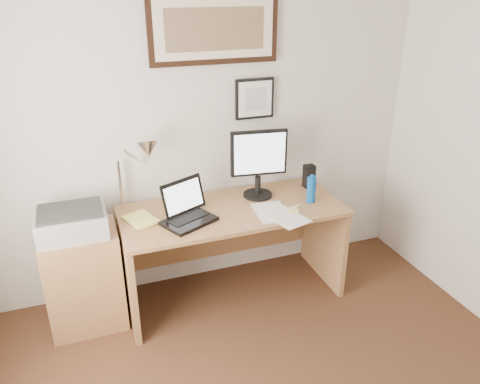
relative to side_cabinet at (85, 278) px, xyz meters
name	(u,v)px	position (x,y,z in m)	size (l,w,h in m)	color
wall_back	(196,130)	(0.92, 0.32, 0.89)	(3.50, 0.02, 2.50)	silver
side_cabinet	(85,278)	(0.00, 0.00, 0.00)	(0.50, 0.40, 0.73)	olive
water_bottle	(311,190)	(1.66, -0.14, 0.48)	(0.07, 0.07, 0.19)	#0B4C99
bottle_cap	(312,176)	(1.66, -0.14, 0.59)	(0.03, 0.03, 0.02)	#0B4C99
speaker	(309,176)	(1.77, 0.11, 0.48)	(0.08, 0.07, 0.18)	black
paper_sheet_a	(272,212)	(1.32, -0.20, 0.39)	(0.23, 0.32, 0.00)	white
paper_sheet_b	(286,217)	(1.38, -0.31, 0.39)	(0.22, 0.31, 0.00)	white
sticky_pad	(293,210)	(1.46, -0.23, 0.39)	(0.08, 0.08, 0.01)	#E0DF6A
marker_pen	(293,208)	(1.47, -0.21, 0.39)	(0.02, 0.02, 0.14)	white
book	(129,224)	(0.34, -0.05, 0.39)	(0.18, 0.24, 0.02)	#F2EF71
desk	(229,232)	(1.07, 0.04, 0.15)	(1.60, 0.70, 0.75)	olive
laptop	(187,212)	(0.72, -0.11, 0.44)	(0.41, 0.42, 0.26)	black
lcd_monitor	(259,161)	(1.32, 0.08, 0.68)	(0.42, 0.22, 0.52)	black
printer	(72,222)	(-0.02, -0.01, 0.45)	(0.44, 0.34, 0.18)	#A4A4A7
desk_lamp	(145,152)	(0.51, 0.13, 0.82)	(0.29, 0.27, 0.53)	silver
picture_large	(215,29)	(1.07, 0.29, 1.59)	(0.92, 0.04, 0.47)	black
picture_small	(255,99)	(1.37, 0.29, 1.09)	(0.30, 0.03, 0.30)	black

